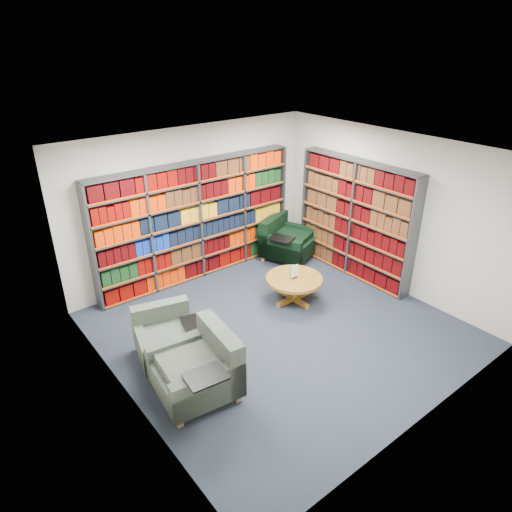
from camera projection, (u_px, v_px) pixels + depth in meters
room_shell at (281, 249)px, 6.63m from camera, size 5.02×5.02×2.82m
bookshelf_back at (198, 221)px, 8.42m from camera, size 4.00×0.28×2.20m
bookshelf_right at (355, 219)px, 8.49m from camera, size 0.28×2.50×2.20m
chair_teal_left at (166, 338)px, 6.52m from camera, size 1.07×1.00×0.75m
chair_green_right at (285, 242)px, 9.40m from camera, size 1.25×1.21×0.85m
chair_teal_front at (202, 369)px, 5.84m from camera, size 1.08×1.20×0.88m
coffee_table at (294, 282)px, 7.84m from camera, size 0.97×0.97×0.68m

